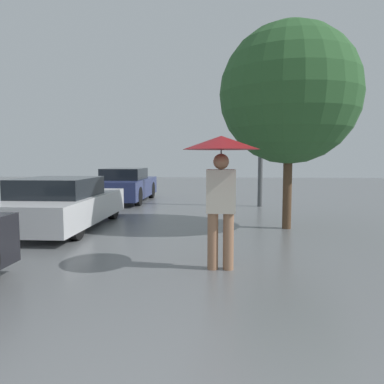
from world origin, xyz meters
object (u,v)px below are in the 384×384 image
(parked_car_farthest, at_px, (126,186))
(tree, at_px, (289,94))
(parked_car_middle, at_px, (61,204))
(pedestrian, at_px, (221,164))
(street_lamp, at_px, (261,134))

(parked_car_farthest, bearing_deg, tree, -45.07)
(parked_car_middle, distance_m, tree, 5.86)
(pedestrian, relative_size, tree, 0.42)
(street_lamp, bearing_deg, parked_car_middle, -140.08)
(pedestrian, distance_m, parked_car_middle, 4.92)
(pedestrian, xyz_separation_m, parked_car_middle, (-3.73, 3.05, -1.00))
(parked_car_middle, relative_size, parked_car_farthest, 1.04)
(pedestrian, distance_m, street_lamp, 7.49)
(pedestrian, bearing_deg, parked_car_farthest, 112.77)
(parked_car_middle, bearing_deg, tree, 3.00)
(tree, height_order, street_lamp, tree)
(tree, xyz_separation_m, street_lamp, (-0.19, 3.98, -0.63))
(tree, distance_m, street_lamp, 4.04)
(parked_car_middle, xyz_separation_m, street_lamp, (5.09, 4.26, 1.89))
(parked_car_farthest, height_order, street_lamp, street_lamp)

